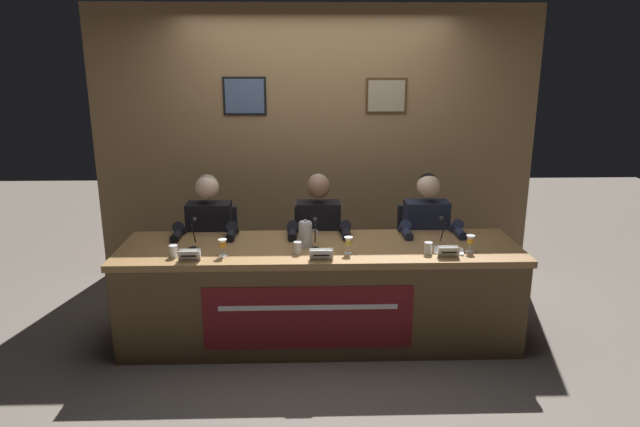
# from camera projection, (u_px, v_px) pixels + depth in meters

# --- Properties ---
(ground_plane) EXTENTS (12.00, 12.00, 0.00)m
(ground_plane) POSITION_uv_depth(u_px,v_px,m) (320.00, 336.00, 4.45)
(ground_plane) COLOR #70665B
(wall_back_panelled) EXTENTS (4.20, 0.14, 2.60)m
(wall_back_panelled) POSITION_uv_depth(u_px,v_px,m) (316.00, 145.00, 5.45)
(wall_back_panelled) COLOR #937047
(wall_back_panelled) RESTS_ON ground_plane
(conference_table) EXTENTS (3.00, 0.80, 0.75)m
(conference_table) POSITION_uv_depth(u_px,v_px,m) (320.00, 281.00, 4.21)
(conference_table) COLOR olive
(conference_table) RESTS_ON ground_plane
(chair_left) EXTENTS (0.44, 0.45, 0.88)m
(chair_left) POSITION_uv_depth(u_px,v_px,m) (214.00, 261.00, 4.87)
(chair_left) COLOR black
(chair_left) RESTS_ON ground_plane
(panelist_left) EXTENTS (0.51, 0.48, 1.21)m
(panelist_left) POSITION_uv_depth(u_px,v_px,m) (209.00, 238.00, 4.61)
(panelist_left) COLOR black
(panelist_left) RESTS_ON ground_plane
(nameplate_left) EXTENTS (0.15, 0.06, 0.08)m
(nameplate_left) POSITION_uv_depth(u_px,v_px,m) (189.00, 255.00, 3.92)
(nameplate_left) COLOR white
(nameplate_left) RESTS_ON conference_table
(juice_glass_left) EXTENTS (0.06, 0.06, 0.12)m
(juice_glass_left) POSITION_uv_depth(u_px,v_px,m) (223.00, 244.00, 4.00)
(juice_glass_left) COLOR white
(juice_glass_left) RESTS_ON conference_table
(water_cup_left) EXTENTS (0.06, 0.06, 0.08)m
(water_cup_left) POSITION_uv_depth(u_px,v_px,m) (174.00, 252.00, 4.00)
(water_cup_left) COLOR silver
(water_cup_left) RESTS_ON conference_table
(microphone_left) EXTENTS (0.06, 0.17, 0.22)m
(microphone_left) POSITION_uv_depth(u_px,v_px,m) (193.00, 239.00, 4.17)
(microphone_left) COLOR black
(microphone_left) RESTS_ON conference_table
(chair_center) EXTENTS (0.44, 0.45, 0.88)m
(chair_center) POSITION_uv_depth(u_px,v_px,m) (318.00, 260.00, 4.90)
(chair_center) COLOR black
(chair_center) RESTS_ON ground_plane
(panelist_center) EXTENTS (0.51, 0.48, 1.21)m
(panelist_center) POSITION_uv_depth(u_px,v_px,m) (319.00, 237.00, 4.63)
(panelist_center) COLOR black
(panelist_center) RESTS_ON ground_plane
(nameplate_center) EXTENTS (0.16, 0.06, 0.08)m
(nameplate_center) POSITION_uv_depth(u_px,v_px,m) (322.00, 255.00, 3.93)
(nameplate_center) COLOR white
(nameplate_center) RESTS_ON conference_table
(juice_glass_center) EXTENTS (0.06, 0.06, 0.12)m
(juice_glass_center) POSITION_uv_depth(u_px,v_px,m) (348.00, 242.00, 4.05)
(juice_glass_center) COLOR white
(juice_glass_center) RESTS_ON conference_table
(water_cup_center) EXTENTS (0.06, 0.06, 0.08)m
(water_cup_center) POSITION_uv_depth(u_px,v_px,m) (298.00, 248.00, 4.07)
(water_cup_center) COLOR silver
(water_cup_center) RESTS_ON conference_table
(microphone_center) EXTENTS (0.06, 0.17, 0.22)m
(microphone_center) POSITION_uv_depth(u_px,v_px,m) (315.00, 239.00, 4.16)
(microphone_center) COLOR black
(microphone_center) RESTS_ON conference_table
(chair_right) EXTENTS (0.44, 0.45, 0.88)m
(chair_right) POSITION_uv_depth(u_px,v_px,m) (421.00, 259.00, 4.92)
(chair_right) COLOR black
(chair_right) RESTS_ON ground_plane
(panelist_right) EXTENTS (0.51, 0.48, 1.21)m
(panelist_right) POSITION_uv_depth(u_px,v_px,m) (427.00, 236.00, 4.66)
(panelist_right) COLOR black
(panelist_right) RESTS_ON ground_plane
(nameplate_right) EXTENTS (0.15, 0.06, 0.08)m
(nameplate_right) POSITION_uv_depth(u_px,v_px,m) (448.00, 252.00, 3.99)
(nameplate_right) COLOR white
(nameplate_right) RESTS_ON conference_table
(juice_glass_right) EXTENTS (0.06, 0.06, 0.12)m
(juice_glass_right) POSITION_uv_depth(u_px,v_px,m) (470.00, 240.00, 4.09)
(juice_glass_right) COLOR white
(juice_glass_right) RESTS_ON conference_table
(water_cup_right) EXTENTS (0.06, 0.06, 0.08)m
(water_cup_right) POSITION_uv_depth(u_px,v_px,m) (428.00, 249.00, 4.06)
(water_cup_right) COLOR silver
(water_cup_right) RESTS_ON conference_table
(microphone_right) EXTENTS (0.06, 0.17, 0.22)m
(microphone_right) POSITION_uv_depth(u_px,v_px,m) (443.00, 238.00, 4.19)
(microphone_right) COLOR black
(microphone_right) RESTS_ON conference_table
(water_pitcher_central) EXTENTS (0.15, 0.10, 0.21)m
(water_pitcher_central) POSITION_uv_depth(u_px,v_px,m) (306.00, 234.00, 4.21)
(water_pitcher_central) COLOR silver
(water_pitcher_central) RESTS_ON conference_table
(document_stack_right) EXTENTS (0.24, 0.19, 0.01)m
(document_stack_right) POSITION_uv_depth(u_px,v_px,m) (449.00, 251.00, 4.11)
(document_stack_right) COLOR white
(document_stack_right) RESTS_ON conference_table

